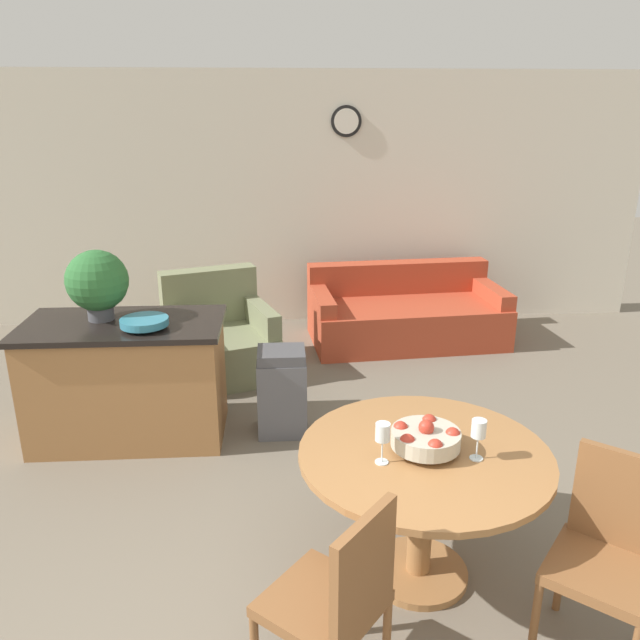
{
  "coord_description": "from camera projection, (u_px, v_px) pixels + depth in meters",
  "views": [
    {
      "loc": [
        -0.03,
        -1.44,
        2.31
      ],
      "look_at": [
        0.23,
        2.59,
        0.94
      ],
      "focal_mm": 35.0,
      "sensor_mm": 36.0,
      "label": 1
    }
  ],
  "objects": [
    {
      "name": "wall_back",
      "position": [
        282.0,
        201.0,
        6.78
      ],
      "size": [
        8.0,
        0.09,
        2.7
      ],
      "color": "silver",
      "rests_on": "ground_plane"
    },
    {
      "name": "dining_table",
      "position": [
        423.0,
        481.0,
        3.07
      ],
      "size": [
        1.23,
        1.23,
        0.74
      ],
      "color": "#9E6B3D",
      "rests_on": "ground_plane"
    },
    {
      "name": "dining_chair_near_left",
      "position": [
        337.0,
        597.0,
        2.4
      ],
      "size": [
        0.59,
        0.59,
        0.93
      ],
      "rotation": [
        0.0,
        0.0,
        7.15
      ],
      "color": "brown",
      "rests_on": "ground_plane"
    },
    {
      "name": "dining_chair_near_right",
      "position": [
        608.0,
        548.0,
        2.67
      ],
      "size": [
        0.59,
        0.59,
        0.93
      ],
      "rotation": [
        0.0,
        0.0,
        8.73
      ],
      "color": "brown",
      "rests_on": "ground_plane"
    },
    {
      "name": "fruit_bowl",
      "position": [
        425.0,
        438.0,
        2.99
      ],
      "size": [
        0.33,
        0.33,
        0.17
      ],
      "color": "#B7B29E",
      "rests_on": "dining_table"
    },
    {
      "name": "wine_glass_left",
      "position": [
        383.0,
        434.0,
        2.87
      ],
      "size": [
        0.07,
        0.07,
        0.2
      ],
      "color": "silver",
      "rests_on": "dining_table"
    },
    {
      "name": "wine_glass_right",
      "position": [
        479.0,
        430.0,
        2.91
      ],
      "size": [
        0.07,
        0.07,
        0.2
      ],
      "color": "silver",
      "rests_on": "dining_table"
    },
    {
      "name": "kitchen_island",
      "position": [
        128.0,
        380.0,
        4.51
      ],
      "size": [
        1.4,
        0.76,
        0.89
      ],
      "color": "#9E6B3D",
      "rests_on": "ground_plane"
    },
    {
      "name": "teal_bowl",
      "position": [
        144.0,
        322.0,
        4.23
      ],
      "size": [
        0.32,
        0.32,
        0.07
      ],
      "color": "teal",
      "rests_on": "kitchen_island"
    },
    {
      "name": "potted_plant",
      "position": [
        97.0,
        282.0,
        4.34
      ],
      "size": [
        0.43,
        0.43,
        0.5
      ],
      "color": "#4C4C51",
      "rests_on": "kitchen_island"
    },
    {
      "name": "trash_bin",
      "position": [
        282.0,
        392.0,
        4.61
      ],
      "size": [
        0.36,
        0.32,
        0.66
      ],
      "color": "#56565B",
      "rests_on": "ground_plane"
    },
    {
      "name": "couch",
      "position": [
        405.0,
        315.0,
        6.5
      ],
      "size": [
        2.02,
        1.16,
        0.75
      ],
      "rotation": [
        0.0,
        0.0,
        0.09
      ],
      "color": "#B24228",
      "rests_on": "ground_plane"
    },
    {
      "name": "armchair",
      "position": [
        219.0,
        341.0,
        5.68
      ],
      "size": [
        1.14,
        1.17,
        0.9
      ],
      "rotation": [
        0.0,
        0.0,
        0.34
      ],
      "color": "#7A7F5B",
      "rests_on": "ground_plane"
    }
  ]
}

